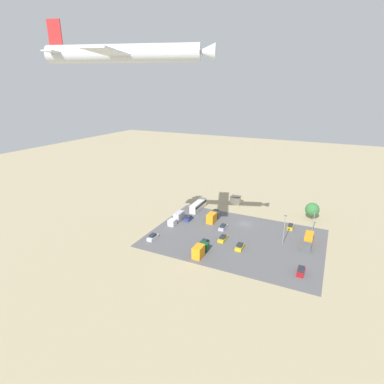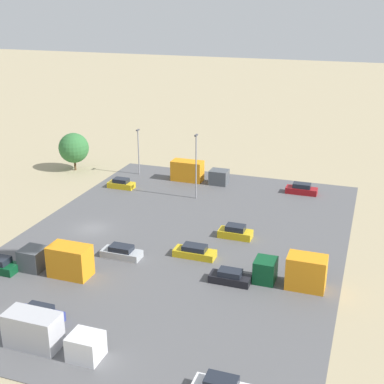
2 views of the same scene
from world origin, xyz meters
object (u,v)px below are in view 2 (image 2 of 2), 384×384
parked_car_8 (121,184)px  parked_truck_0 (294,272)px  parked_truck_1 (59,260)px  parked_car_1 (195,252)px  parked_car_3 (39,315)px  parked_car_6 (230,277)px  parked_truck_2 (48,334)px  parked_car_0 (121,252)px  parked_car_5 (235,232)px  parked_car_4 (302,189)px  parked_truck_3 (196,172)px

parked_car_8 → parked_truck_0: bearing=54.9°
parked_truck_1 → parked_truck_0: bearing=-76.7°
parked_car_1 → parked_car_3: size_ratio=1.11×
parked_car_6 → parked_truck_2: parked_truck_2 is taller
parked_car_0 → parked_car_1: (-2.83, 7.80, 0.00)m
parked_car_3 → parked_truck_2: parked_truck_2 is taller
parked_car_0 → parked_car_1: parked_car_1 is taller
parked_car_8 → parked_truck_1: parked_truck_1 is taller
parked_car_5 → parked_truck_2: bearing=161.0°
parked_car_0 → parked_car_5: 14.31m
parked_car_1 → parked_truck_0: size_ratio=0.66×
parked_car_4 → parked_truck_0: size_ratio=0.64×
parked_car_5 → parked_truck_2: 28.04m
parked_car_4 → parked_truck_2: (44.74, -14.50, 0.75)m
parked_truck_0 → parked_car_1: bearing=76.6°
parked_car_4 → parked_car_5: same height
parked_car_5 → parked_truck_0: size_ratio=0.57×
parked_car_8 → parked_truck_0: parked_truck_0 is taller
parked_car_3 → parked_truck_1: bearing=20.4°
parked_car_0 → parked_car_3: 14.03m
parked_truck_0 → parked_truck_3: 34.07m
parked_car_6 → parked_truck_3: bearing=-155.0°
parked_car_5 → parked_truck_2: parked_truck_2 is taller
parked_car_3 → parked_car_6: bearing=-49.2°
parked_car_4 → parked_truck_1: bearing=-32.0°
parked_car_1 → parked_car_6: 6.85m
parked_car_5 → parked_car_8: (-11.66, -21.24, -0.04)m
parked_car_1 → parked_car_6: (4.31, 5.33, 0.00)m
parked_car_1 → parked_car_5: bearing=-24.9°
parked_car_3 → parked_truck_0: bearing=-56.0°
parked_car_4 → parked_car_5: bearing=-16.5°
parked_car_4 → parked_car_1: bearing=-18.8°
parked_car_3 → parked_truck_0: size_ratio=0.60×
parked_truck_0 → parked_truck_3: bearing=35.8°
parked_car_3 → parked_truck_1: (-8.39, -3.12, 0.91)m
parked_car_4 → parked_truck_3: 16.71m
parked_car_0 → parked_car_3: size_ratio=1.06×
parked_car_1 → parked_car_5: 7.19m
parked_car_3 → parked_truck_0: (-14.02, 20.80, 0.94)m
parked_car_3 → parked_car_5: 26.31m
parked_car_4 → parked_car_3: bearing=-22.9°
parked_car_0 → parked_car_4: bearing=149.5°
parked_car_0 → parked_truck_0: 19.47m
parked_car_8 → parked_truck_0: 36.49m
parked_car_6 → parked_truck_1: 18.10m
parked_car_6 → parked_truck_3: size_ratio=0.47×
parked_car_1 → parked_truck_1: (8.40, -12.27, 0.97)m
parked_car_3 → parked_truck_0: 25.11m
parked_car_6 → parked_car_8: (-22.49, -23.54, 0.03)m
parked_car_8 → parked_truck_2: parked_truck_2 is taller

